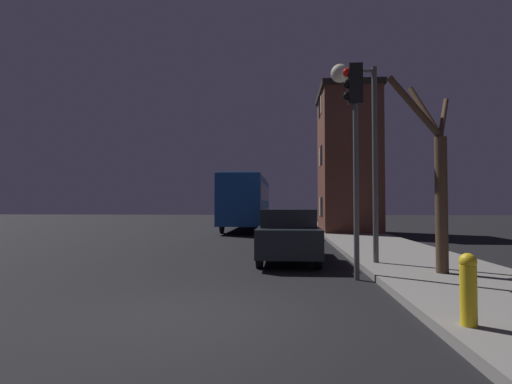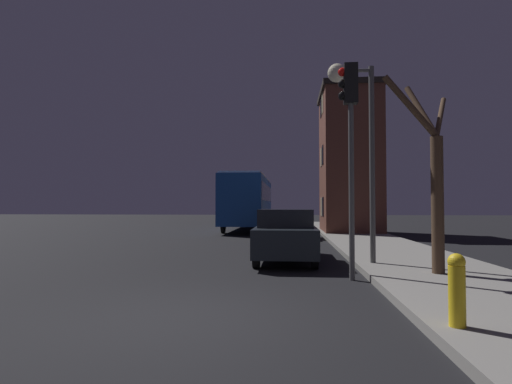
{
  "view_description": "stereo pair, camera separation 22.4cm",
  "coord_description": "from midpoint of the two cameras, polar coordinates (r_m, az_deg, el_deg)",
  "views": [
    {
      "loc": [
        1.27,
        -5.87,
        1.66
      ],
      "look_at": [
        0.02,
        11.6,
        2.23
      ],
      "focal_mm": 28.0,
      "sensor_mm": 36.0,
      "label": 1
    },
    {
      "loc": [
        1.49,
        -5.85,
        1.66
      ],
      "look_at": [
        0.02,
        11.6,
        2.23
      ],
      "focal_mm": 28.0,
      "sensor_mm": 36.0,
      "label": 2
    }
  ],
  "objects": [
    {
      "name": "bus",
      "position": [
        26.99,
        -1.5,
        -0.93
      ],
      "size": [
        2.47,
        11.49,
        3.51
      ],
      "color": "#194793",
      "rests_on": "ground"
    },
    {
      "name": "bare_tree",
      "position": [
        9.82,
        23.8,
        2.1
      ],
      "size": [
        1.88,
        1.43,
        4.42
      ],
      "color": "#473323",
      "rests_on": "sidewalk"
    },
    {
      "name": "streetlamp",
      "position": [
        11.09,
        13.54,
        10.85
      ],
      "size": [
        1.22,
        0.49,
        5.27
      ],
      "color": "#4C4C4C",
      "rests_on": "sidewalk"
    },
    {
      "name": "brick_building",
      "position": [
        23.95,
        12.7,
        4.49
      ],
      "size": [
        3.36,
        4.88,
        8.22
      ],
      "color": "brown",
      "rests_on": "sidewalk"
    },
    {
      "name": "car_near_lane",
      "position": [
        11.89,
        4.08,
        -6.03
      ],
      "size": [
        1.7,
        4.32,
        1.53
      ],
      "color": "black",
      "rests_on": "ground"
    },
    {
      "name": "fire_hydrant",
      "position": [
        5.72,
        27.06,
        -12.06
      ],
      "size": [
        0.21,
        0.21,
        0.91
      ],
      "color": "gold",
      "rests_on": "sidewalk"
    },
    {
      "name": "car_mid_lane",
      "position": [
        20.43,
        4.29,
        -4.35
      ],
      "size": [
        1.8,
        3.82,
        1.44
      ],
      "color": "olive",
      "rests_on": "ground"
    },
    {
      "name": "ground_plane",
      "position": [
        6.24,
        -9.27,
        -17.26
      ],
      "size": [
        120.0,
        120.0,
        0.0
      ],
      "primitive_type": "plane",
      "color": "black"
    },
    {
      "name": "traffic_light",
      "position": [
        9.28,
        13.19,
        9.22
      ],
      "size": [
        0.43,
        0.24,
        4.82
      ],
      "color": "#4C4C4C",
      "rests_on": "ground"
    }
  ]
}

